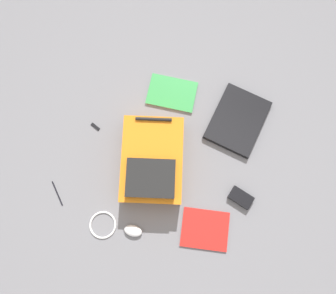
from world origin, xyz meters
name	(u,v)px	position (x,y,z in m)	size (l,w,h in m)	color
ground_plane	(169,153)	(0.00, 0.00, 0.00)	(3.45, 3.45, 0.00)	slate
backpack	(152,162)	(0.09, -0.06, 0.08)	(0.52, 0.44, 0.18)	orange
laptop	(238,120)	(-0.31, 0.29, 0.02)	(0.38, 0.30, 0.03)	black
book_red	(205,229)	(0.32, 0.32, 0.01)	(0.26, 0.29, 0.01)	silver
book_manual	(172,93)	(-0.33, -0.11, 0.01)	(0.23, 0.30, 0.01)	silver
computer_mouse	(133,231)	(0.46, -0.03, 0.02)	(0.06, 0.10, 0.03)	silver
cable_coil	(103,225)	(0.49, -0.19, 0.01)	(0.14, 0.14, 0.01)	silver
power_brick	(241,198)	(0.09, 0.45, 0.02)	(0.07, 0.12, 0.03)	black
pen_black	(57,193)	(0.43, -0.49, 0.00)	(0.01, 0.01, 0.14)	black
usb_stick	(95,127)	(0.01, -0.44, 0.00)	(0.02, 0.06, 0.01)	black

